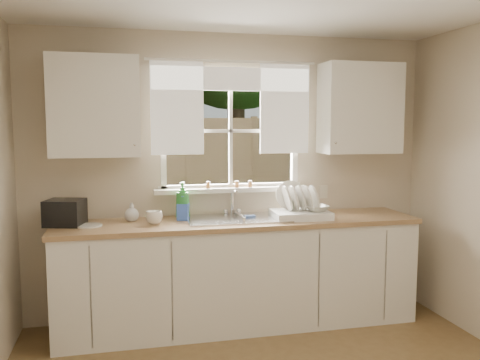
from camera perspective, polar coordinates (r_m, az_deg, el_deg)
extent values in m
cube|color=beige|center=(4.66, -0.99, -7.81)|extent=(3.60, 0.02, 1.15)
cube|color=beige|center=(4.56, -1.03, 14.03)|extent=(3.60, 0.02, 0.35)
cube|color=beige|center=(4.43, -16.45, 5.25)|extent=(1.20, 0.02, 1.00)
cube|color=beige|center=(4.91, 12.86, 5.43)|extent=(1.20, 0.02, 1.00)
cube|color=white|center=(4.57, -1.05, -0.75)|extent=(1.30, 0.06, 0.05)
cube|color=white|center=(4.56, -1.08, 11.82)|extent=(1.30, 0.06, 0.05)
cube|color=white|center=(4.45, -8.67, 5.44)|extent=(0.05, 0.06, 1.05)
cube|color=white|center=(4.70, 6.14, 5.52)|extent=(0.05, 0.06, 1.05)
cube|color=white|center=(4.54, -1.07, 5.53)|extent=(0.03, 0.04, 1.00)
cube|color=white|center=(4.54, -1.07, 5.53)|extent=(1.20, 0.04, 0.03)
cube|color=white|center=(4.52, -0.89, -1.09)|extent=(1.38, 0.14, 0.04)
cylinder|color=white|center=(4.49, -0.86, 13.19)|extent=(1.50, 0.02, 0.02)
cube|color=white|center=(4.40, -7.07, 8.06)|extent=(0.45, 0.02, 0.80)
cube|color=white|center=(4.60, 5.03, 8.00)|extent=(0.45, 0.02, 0.80)
cube|color=white|center=(4.49, -0.89, 11.27)|extent=(1.40, 0.02, 0.20)
cube|color=white|center=(4.40, -0.09, -10.58)|extent=(3.00, 0.62, 0.87)
cube|color=#9B764D|center=(4.29, -0.09, -4.75)|extent=(3.04, 0.65, 0.04)
cube|color=white|center=(4.25, -15.99, 7.93)|extent=(0.70, 0.33, 0.80)
cube|color=white|center=(4.74, 13.31, 7.81)|extent=(0.70, 0.33, 0.80)
cube|color=beige|center=(4.81, 9.34, -1.32)|extent=(0.08, 0.01, 0.12)
cylinder|color=brown|center=(4.50, -0.34, -0.48)|extent=(0.04, 0.04, 0.06)
cylinder|color=brown|center=(4.53, 1.14, -0.44)|extent=(0.04, 0.04, 0.06)
cylinder|color=brown|center=(4.45, -3.61, -0.57)|extent=(0.04, 0.04, 0.06)
cube|color=#335421|center=(9.62, -7.28, -4.12)|extent=(20.00, 10.00, 0.02)
cube|color=#917250|center=(7.52, -5.81, 0.08)|extent=(8.00, 0.10, 1.80)
cube|color=maroon|center=(10.94, -14.45, 2.90)|extent=(3.00, 3.00, 2.20)
cube|color=black|center=(10.94, -14.63, 9.45)|extent=(3.20, 3.20, 0.30)
cylinder|color=#423021|center=(10.68, -0.43, 5.70)|extent=(0.36, 0.36, 3.20)
sphere|color=#214716|center=(10.92, -0.44, 18.40)|extent=(4.00, 4.00, 4.00)
sphere|color=#214716|center=(12.30, -7.39, 19.35)|extent=(3.20, 3.20, 3.20)
cube|color=#B7B7BC|center=(4.33, -0.18, -5.45)|extent=(0.84, 0.46, 0.18)
cube|color=#B7B7BC|center=(4.31, -0.18, -4.34)|extent=(0.88, 0.50, 0.01)
cube|color=#B7B7BC|center=(4.32, -0.18, -4.67)|extent=(0.02, 0.41, 0.14)
cylinder|color=silver|center=(4.53, -0.89, -2.47)|extent=(0.03, 0.03, 0.22)
cylinder|color=silver|center=(4.44, -0.67, -1.22)|extent=(0.02, 0.18, 0.02)
sphere|color=silver|center=(4.53, -1.63, -3.50)|extent=(0.05, 0.05, 0.05)
sphere|color=silver|center=(4.56, -0.15, -3.44)|extent=(0.05, 0.05, 0.05)
cube|color=white|center=(4.38, 6.80, -3.86)|extent=(0.49, 0.38, 0.06)
cylinder|color=white|center=(4.45, 5.69, -1.70)|extent=(0.26, 0.09, 0.25)
cylinder|color=white|center=(4.33, 5.31, -2.07)|extent=(0.08, 0.22, 0.22)
cylinder|color=white|center=(4.34, 6.07, -2.05)|extent=(0.08, 0.22, 0.22)
cylinder|color=white|center=(4.36, 6.82, -2.02)|extent=(0.08, 0.22, 0.22)
cylinder|color=white|center=(4.38, 7.57, -2.00)|extent=(0.08, 0.22, 0.22)
cylinder|color=white|center=(4.40, 8.32, -1.97)|extent=(0.08, 0.22, 0.22)
imported|color=silver|center=(4.38, 8.62, -3.15)|extent=(0.22, 0.22, 0.05)
imported|color=#2B8331|center=(4.30, -6.45, -2.32)|extent=(0.16, 0.16, 0.32)
imported|color=blue|center=(4.28, -6.40, -3.10)|extent=(0.12, 0.12, 0.21)
imported|color=#BFB79D|center=(4.31, -12.07, -3.53)|extent=(0.14, 0.14, 0.15)
cylinder|color=silver|center=(4.19, -16.64, -4.92)|extent=(0.21, 0.21, 0.01)
imported|color=white|center=(4.15, -9.61, -4.18)|extent=(0.15, 0.15, 0.10)
cube|color=black|center=(4.26, -19.05, -3.48)|extent=(0.34, 0.31, 0.21)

